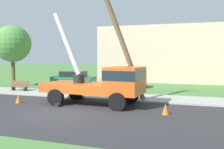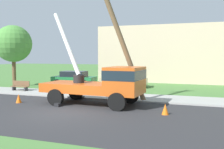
% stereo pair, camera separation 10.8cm
% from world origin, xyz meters
% --- Properties ---
extents(ground_plane, '(120.00, 120.00, 0.00)m').
position_xyz_m(ground_plane, '(0.00, 12.00, 0.00)').
color(ground_plane, '#477538').
extents(road_asphalt, '(80.00, 8.53, 0.01)m').
position_xyz_m(road_asphalt, '(0.00, 0.00, 0.00)').
color(road_asphalt, '#2B2B2D').
rests_on(road_asphalt, ground).
extents(sidewalk_strip, '(80.00, 3.13, 0.10)m').
position_xyz_m(sidewalk_strip, '(0.00, 5.83, 0.05)').
color(sidewalk_strip, '#9E9E99').
rests_on(sidewalk_strip, ground).
extents(utility_truck, '(6.75, 3.21, 5.98)m').
position_xyz_m(utility_truck, '(1.42, 2.63, 1.41)').
color(utility_truck, '#C65119').
rests_on(utility_truck, ground).
extents(leaning_utility_pole, '(3.40, 2.32, 8.50)m').
position_xyz_m(leaning_utility_pole, '(1.93, 3.96, 4.34)').
color(leaning_utility_pole, brown).
rests_on(leaning_utility_pole, ground).
extents(traffic_cone_ahead, '(0.36, 0.36, 0.56)m').
position_xyz_m(traffic_cone_ahead, '(5.22, 1.28, 0.28)').
color(traffic_cone_ahead, orange).
rests_on(traffic_cone_ahead, ground).
extents(traffic_cone_behind, '(0.36, 0.36, 0.56)m').
position_xyz_m(traffic_cone_behind, '(-4.07, 1.59, 0.28)').
color(traffic_cone_behind, orange).
rests_on(traffic_cone_behind, ground).
extents(parked_sedan_green, '(4.50, 2.19, 1.42)m').
position_xyz_m(parked_sedan_green, '(-5.43, 11.80, 0.71)').
color(parked_sedan_green, '#1E6638').
rests_on(parked_sedan_green, ground).
extents(parked_sedan_tan, '(4.56, 2.30, 1.42)m').
position_xyz_m(parked_sedan_tan, '(-0.12, 11.82, 0.71)').
color(parked_sedan_tan, tan).
rests_on(parked_sedan_tan, ground).
extents(park_bench, '(1.60, 0.45, 0.90)m').
position_xyz_m(park_bench, '(-7.38, 5.89, 0.46)').
color(park_bench, brown).
rests_on(park_bench, ground).
extents(roadside_tree_far, '(3.56, 3.56, 5.95)m').
position_xyz_m(roadside_tree_far, '(-10.39, 8.77, 4.15)').
color(roadside_tree_far, brown).
rests_on(roadside_tree_far, ground).
extents(lowrise_building_backdrop, '(18.00, 6.00, 6.40)m').
position_xyz_m(lowrise_building_backdrop, '(4.37, 19.37, 3.20)').
color(lowrise_building_backdrop, '#C6B293').
rests_on(lowrise_building_backdrop, ground).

